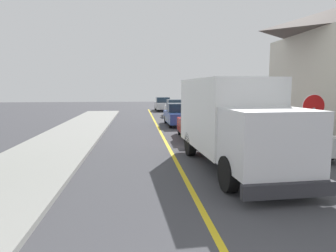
{
  "coord_description": "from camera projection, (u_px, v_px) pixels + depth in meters",
  "views": [
    {
      "loc": [
        -1.5,
        -1.81,
        2.87
      ],
      "look_at": [
        -0.32,
        9.63,
        1.4
      ],
      "focal_mm": 32.2,
      "sensor_mm": 36.0,
      "label": 1
    }
  ],
  "objects": [
    {
      "name": "centre_line_yellow",
      "position": [
        175.0,
        159.0,
        12.17
      ],
      "size": [
        0.16,
        56.0,
        0.01
      ],
      "primitive_type": "cube",
      "color": "gold",
      "rests_on": "ground"
    },
    {
      "name": "parked_van_across",
      "position": [
        292.0,
        136.0,
        13.1
      ],
      "size": [
        1.96,
        4.46,
        1.67
      ],
      "color": "silver",
      "rests_on": "ground"
    },
    {
      "name": "stop_sign",
      "position": [
        313.0,
        118.0,
        10.18
      ],
      "size": [
        0.8,
        0.1,
        2.65
      ],
      "color": "gray",
      "rests_on": "ground"
    },
    {
      "name": "parked_car_mid",
      "position": [
        178.0,
        115.0,
        23.01
      ],
      "size": [
        1.87,
        4.43,
        1.67
      ],
      "color": "#2D4793",
      "rests_on": "ground"
    },
    {
      "name": "box_truck",
      "position": [
        232.0,
        118.0,
        10.83
      ],
      "size": [
        2.8,
        7.3,
        3.2
      ],
      "color": "white",
      "rests_on": "ground"
    },
    {
      "name": "parked_car_furthest",
      "position": [
        163.0,
        104.0,
        37.58
      ],
      "size": [
        1.87,
        4.43,
        1.67
      ],
      "color": "#B7B7BC",
      "rests_on": "ground"
    },
    {
      "name": "parked_car_near",
      "position": [
        197.0,
        125.0,
        17.0
      ],
      "size": [
        1.9,
        4.44,
        1.67
      ],
      "color": "maroon",
      "rests_on": "ground"
    },
    {
      "name": "parked_car_far",
      "position": [
        176.0,
        108.0,
        30.34
      ],
      "size": [
        1.89,
        4.44,
        1.67
      ],
      "color": "silver",
      "rests_on": "ground"
    }
  ]
}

